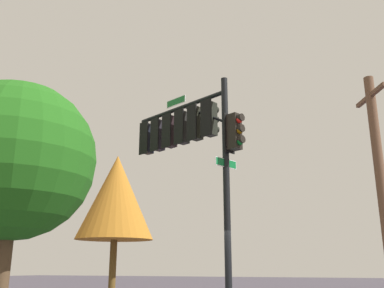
# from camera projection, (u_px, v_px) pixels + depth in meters

# --- Properties ---
(signal_pole_assembly) EXTENTS (4.48, 2.21, 7.25)m
(signal_pole_assembly) POSITION_uv_depth(u_px,v_px,m) (191.00, 140.00, 14.33)
(signal_pole_assembly) COLOR black
(signal_pole_assembly) RESTS_ON ground_plane
(utility_pole) EXTENTS (0.91, 1.67, 7.15)m
(utility_pole) POSITION_uv_depth(u_px,v_px,m) (382.00, 188.00, 12.49)
(utility_pole) COLOR brown
(utility_pole) RESTS_ON ground_plane
(tree_near) EXTENTS (5.08, 5.08, 7.33)m
(tree_near) POSITION_uv_depth(u_px,v_px,m) (15.00, 160.00, 13.79)
(tree_near) COLOR #503A25
(tree_near) RESTS_ON ground_plane
(tree_mid) EXTENTS (3.99, 3.99, 7.29)m
(tree_mid) POSITION_uv_depth(u_px,v_px,m) (116.00, 197.00, 22.75)
(tree_mid) COLOR brown
(tree_mid) RESTS_ON ground_plane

